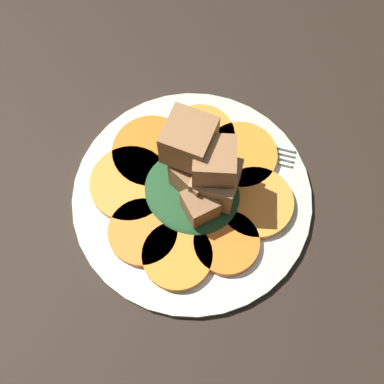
# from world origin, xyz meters

# --- Properties ---
(table_slab) EXTENTS (1.20, 1.20, 0.02)m
(table_slab) POSITION_xyz_m (0.00, 0.00, 0.01)
(table_slab) COLOR black
(table_slab) RESTS_ON ground
(plate) EXTENTS (0.28, 0.28, 0.01)m
(plate) POSITION_xyz_m (0.00, 0.00, 0.03)
(plate) COLOR beige
(plate) RESTS_ON table_slab
(carrot_slice_0) EXTENTS (0.07, 0.07, 0.01)m
(carrot_slice_0) POSITION_xyz_m (-0.06, 0.03, 0.04)
(carrot_slice_0) COLOR orange
(carrot_slice_0) RESTS_ON plate
(carrot_slice_1) EXTENTS (0.09, 0.09, 0.01)m
(carrot_slice_1) POSITION_xyz_m (-0.07, -0.03, 0.04)
(carrot_slice_1) COLOR orange
(carrot_slice_1) RESTS_ON plate
(carrot_slice_2) EXTENTS (0.09, 0.09, 0.01)m
(carrot_slice_2) POSITION_xyz_m (-0.02, -0.07, 0.04)
(carrot_slice_2) COLOR orange
(carrot_slice_2) RESTS_ON plate
(carrot_slice_3) EXTENTS (0.08, 0.08, 0.01)m
(carrot_slice_3) POSITION_xyz_m (0.03, -0.07, 0.04)
(carrot_slice_3) COLOR orange
(carrot_slice_3) RESTS_ON plate
(carrot_slice_4) EXTENTS (0.09, 0.09, 0.01)m
(carrot_slice_4) POSITION_xyz_m (0.07, -0.02, 0.04)
(carrot_slice_4) COLOR orange
(carrot_slice_4) RESTS_ON plate
(carrot_slice_5) EXTENTS (0.09, 0.09, 0.01)m
(carrot_slice_5) POSITION_xyz_m (0.07, 0.03, 0.04)
(carrot_slice_5) COLOR orange
(carrot_slice_5) RESTS_ON plate
(carrot_slice_6) EXTENTS (0.08, 0.08, 0.01)m
(carrot_slice_6) POSITION_xyz_m (0.02, 0.07, 0.04)
(carrot_slice_6) COLOR orange
(carrot_slice_6) RESTS_ON plate
(carrot_slice_7) EXTENTS (0.08, 0.08, 0.01)m
(carrot_slice_7) POSITION_xyz_m (-0.02, 0.07, 0.04)
(carrot_slice_7) COLOR orange
(carrot_slice_7) RESTS_ON plate
(center_pile) EXTENTS (0.11, 0.10, 0.11)m
(center_pile) POSITION_xyz_m (-0.00, -0.01, 0.08)
(center_pile) COLOR #1E4723
(center_pile) RESTS_ON plate
(fork) EXTENTS (0.19, 0.07, 0.00)m
(fork) POSITION_xyz_m (0.01, -0.07, 0.03)
(fork) COLOR silver
(fork) RESTS_ON plate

